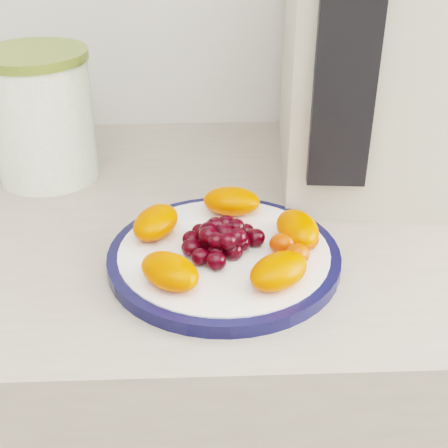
{
  "coord_description": "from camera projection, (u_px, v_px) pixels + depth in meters",
  "views": [
    {
      "loc": [
        -0.01,
        0.5,
        1.28
      ],
      "look_at": [
        0.02,
        1.07,
        0.95
      ],
      "focal_mm": 50.0,
      "sensor_mm": 36.0,
      "label": 1
    }
  ],
  "objects": [
    {
      "name": "canister_lid",
      "position": [
        32.0,
        55.0,
        0.79
      ],
      "size": [
        0.18,
        0.18,
        0.01
      ],
      "primitive_type": "cylinder",
      "rotation": [
        0.0,
        0.0,
        0.31
      ],
      "color": "olive",
      "rests_on": "canister"
    },
    {
      "name": "counter",
      "position": [
        211.0,
        448.0,
        1.02
      ],
      "size": [
        3.5,
        0.6,
        0.9
      ],
      "primitive_type": "cube",
      "color": "#A39788",
      "rests_on": "floor"
    },
    {
      "name": "appliance_body",
      "position": [
        376.0,
        29.0,
        0.8
      ],
      "size": [
        0.25,
        0.33,
        0.39
      ],
      "primitive_type": "cube",
      "rotation": [
        0.0,
        0.0,
        -0.09
      ],
      "color": "#B3AF9B",
      "rests_on": "counter"
    },
    {
      "name": "fruit_plate",
      "position": [
        230.0,
        238.0,
        0.67
      ],
      "size": [
        0.22,
        0.21,
        0.03
      ],
      "color": "#FF3B00",
      "rests_on": "plate_face"
    },
    {
      "name": "plate_face",
      "position": [
        224.0,
        257.0,
        0.68
      ],
      "size": [
        0.23,
        0.23,
        0.02
      ],
      "primitive_type": "cylinder",
      "color": "white",
      "rests_on": "counter"
    },
    {
      "name": "plate_rim",
      "position": [
        224.0,
        257.0,
        0.68
      ],
      "size": [
        0.25,
        0.25,
        0.01
      ],
      "primitive_type": "cylinder",
      "color": "#0D1038",
      "rests_on": "counter"
    },
    {
      "name": "canister",
      "position": [
        42.0,
        120.0,
        0.84
      ],
      "size": [
        0.17,
        0.17,
        0.16
      ],
      "primitive_type": "cylinder",
      "rotation": [
        0.0,
        0.0,
        0.31
      ],
      "color": "#417316",
      "rests_on": "counter"
    },
    {
      "name": "appliance_panel",
      "position": [
        347.0,
        59.0,
        0.66
      ],
      "size": [
        0.07,
        0.03,
        0.29
      ],
      "primitive_type": "cube",
      "rotation": [
        0.0,
        0.0,
        -0.09
      ],
      "color": "black",
      "rests_on": "appliance_body"
    }
  ]
}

